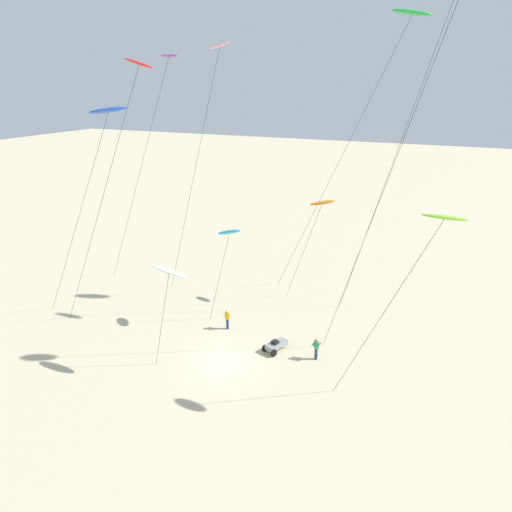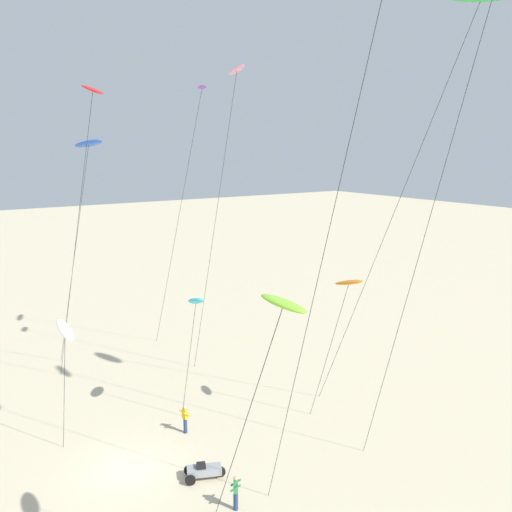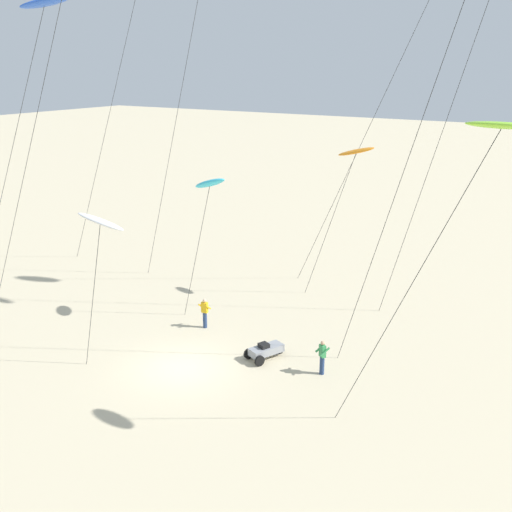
{
  "view_description": "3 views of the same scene",
  "coord_description": "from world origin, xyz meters",
  "px_view_note": "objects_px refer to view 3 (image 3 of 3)",
  "views": [
    {
      "loc": [
        12.91,
        -23.77,
        18.18
      ],
      "look_at": [
        0.01,
        5.7,
        5.9
      ],
      "focal_mm": 32.0,
      "sensor_mm": 36.0,
      "label": 1
    },
    {
      "loc": [
        25.48,
        -9.11,
        16.33
      ],
      "look_at": [
        1.7,
        6.79,
        10.71
      ],
      "focal_mm": 39.66,
      "sensor_mm": 36.0,
      "label": 2
    },
    {
      "loc": [
        16.26,
        -19.63,
        13.67
      ],
      "look_at": [
        1.55,
        4.05,
        4.67
      ],
      "focal_mm": 42.29,
      "sensor_mm": 36.0,
      "label": 3
    }
  ],
  "objects_px": {
    "kite_white": "(100,222)",
    "kite_lime": "(500,129)",
    "kite_cyan": "(210,184)",
    "kite_flyer_middle": "(322,356)",
    "kite_orange": "(356,153)",
    "kite_flyer_nearest": "(205,312)",
    "beach_buggy": "(266,350)",
    "kite_blue": "(44,5)"
  },
  "relations": [
    {
      "from": "kite_white",
      "to": "kite_flyer_nearest",
      "type": "distance_m",
      "value": 8.84
    },
    {
      "from": "kite_white",
      "to": "kite_flyer_middle",
      "type": "distance_m",
      "value": 11.54
    },
    {
      "from": "kite_white",
      "to": "kite_lime",
      "type": "bearing_deg",
      "value": 8.7
    },
    {
      "from": "kite_cyan",
      "to": "kite_blue",
      "type": "xyz_separation_m",
      "value": [
        -7.35,
        -3.29,
        8.64
      ]
    },
    {
      "from": "kite_white",
      "to": "kite_flyer_middle",
      "type": "bearing_deg",
      "value": 30.5
    },
    {
      "from": "kite_lime",
      "to": "beach_buggy",
      "type": "xyz_separation_m",
      "value": [
        -9.88,
        2.53,
        -11.26
      ]
    },
    {
      "from": "kite_blue",
      "to": "kite_orange",
      "type": "bearing_deg",
      "value": 38.79
    },
    {
      "from": "kite_flyer_nearest",
      "to": "kite_flyer_middle",
      "type": "bearing_deg",
      "value": -9.56
    },
    {
      "from": "kite_lime",
      "to": "kite_orange",
      "type": "distance_m",
      "value": 15.21
    },
    {
      "from": "kite_orange",
      "to": "kite_flyer_middle",
      "type": "distance_m",
      "value": 12.26
    },
    {
      "from": "kite_flyer_middle",
      "to": "kite_blue",
      "type": "bearing_deg",
      "value": -175.87
    },
    {
      "from": "kite_blue",
      "to": "kite_flyer_nearest",
      "type": "relative_size",
      "value": 10.07
    },
    {
      "from": "kite_lime",
      "to": "kite_flyer_middle",
      "type": "relative_size",
      "value": 7.17
    },
    {
      "from": "kite_cyan",
      "to": "kite_flyer_middle",
      "type": "relative_size",
      "value": 4.95
    },
    {
      "from": "kite_lime",
      "to": "kite_flyer_nearest",
      "type": "bearing_deg",
      "value": 165.05
    },
    {
      "from": "kite_cyan",
      "to": "kite_flyer_middle",
      "type": "distance_m",
      "value": 10.53
    },
    {
      "from": "kite_orange",
      "to": "kite_cyan",
      "type": "height_order",
      "value": "kite_orange"
    },
    {
      "from": "kite_blue",
      "to": "kite_white",
      "type": "bearing_deg",
      "value": -29.62
    },
    {
      "from": "kite_orange",
      "to": "kite_flyer_nearest",
      "type": "relative_size",
      "value": 5.6
    },
    {
      "from": "kite_lime",
      "to": "kite_cyan",
      "type": "distance_m",
      "value": 15.91
    },
    {
      "from": "kite_blue",
      "to": "beach_buggy",
      "type": "xyz_separation_m",
      "value": [
        12.11,
        1.03,
        -15.9
      ]
    },
    {
      "from": "kite_lime",
      "to": "kite_blue",
      "type": "height_order",
      "value": "kite_blue"
    },
    {
      "from": "kite_lime",
      "to": "kite_cyan",
      "type": "relative_size",
      "value": 1.45
    },
    {
      "from": "kite_cyan",
      "to": "kite_flyer_nearest",
      "type": "height_order",
      "value": "kite_cyan"
    },
    {
      "from": "kite_lime",
      "to": "kite_white",
      "type": "distance_m",
      "value": 16.08
    },
    {
      "from": "kite_white",
      "to": "beach_buggy",
      "type": "height_order",
      "value": "kite_white"
    },
    {
      "from": "kite_white",
      "to": "kite_flyer_nearest",
      "type": "relative_size",
      "value": 4.51
    },
    {
      "from": "beach_buggy",
      "to": "kite_orange",
      "type": "bearing_deg",
      "value": 87.49
    },
    {
      "from": "kite_white",
      "to": "beach_buggy",
      "type": "bearing_deg",
      "value": 42.16
    },
    {
      "from": "kite_cyan",
      "to": "beach_buggy",
      "type": "xyz_separation_m",
      "value": [
        4.76,
        -2.26,
        -7.26
      ]
    },
    {
      "from": "kite_lime",
      "to": "kite_flyer_nearest",
      "type": "distance_m",
      "value": 18.47
    },
    {
      "from": "kite_white",
      "to": "kite_flyer_middle",
      "type": "relative_size",
      "value": 4.51
    },
    {
      "from": "kite_blue",
      "to": "beach_buggy",
      "type": "height_order",
      "value": "kite_blue"
    },
    {
      "from": "kite_orange",
      "to": "beach_buggy",
      "type": "distance_m",
      "value": 12.35
    },
    {
      "from": "kite_orange",
      "to": "kite_flyer_nearest",
      "type": "xyz_separation_m",
      "value": [
        -5.0,
        -7.69,
        -7.96
      ]
    },
    {
      "from": "kite_lime",
      "to": "kite_orange",
      "type": "bearing_deg",
      "value": 129.38
    },
    {
      "from": "kite_blue",
      "to": "kite_flyer_nearest",
      "type": "distance_m",
      "value": 17.33
    },
    {
      "from": "kite_white",
      "to": "beach_buggy",
      "type": "distance_m",
      "value": 9.88
    },
    {
      "from": "kite_flyer_nearest",
      "to": "kite_flyer_middle",
      "type": "distance_m",
      "value": 7.69
    },
    {
      "from": "kite_blue",
      "to": "kite_white",
      "type": "relative_size",
      "value": 2.23
    },
    {
      "from": "kite_orange",
      "to": "kite_cyan",
      "type": "distance_m",
      "value": 8.58
    },
    {
      "from": "kite_flyer_middle",
      "to": "beach_buggy",
      "type": "relative_size",
      "value": 0.79
    }
  ]
}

